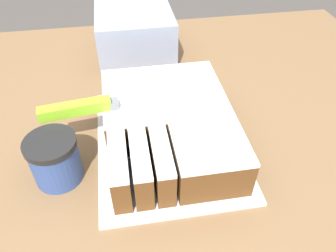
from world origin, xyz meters
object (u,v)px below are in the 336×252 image
cake_board (168,142)px  knife (93,107)px  cake (169,125)px  storage_box (135,34)px  coffee_cup (55,159)px

cake_board → knife: bearing=171.5°
cake → storage_box: bearing=95.1°
cake → coffee_cup: coffee_cup is taller
coffee_cup → storage_box: bearing=67.0°
knife → coffee_cup: size_ratio=3.72×
cake → storage_box: (-0.03, 0.36, 0.01)m
storage_box → knife: bearing=-107.0°
cake_board → cake: bearing=53.4°
cake → storage_box: size_ratio=1.55×
knife → cake: bearing=-14.1°
knife → coffee_cup: knife is taller
cake → coffee_cup: 0.22m
cake → knife: size_ratio=0.93×
coffee_cup → storage_box: 0.46m
cake_board → coffee_cup: 0.22m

